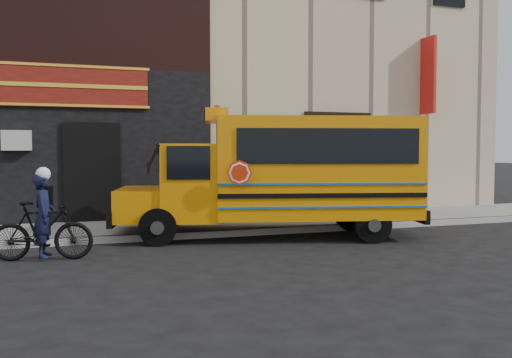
{
  "coord_description": "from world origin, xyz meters",
  "views": [
    {
      "loc": [
        -4.13,
        -10.03,
        2.03
      ],
      "look_at": [
        0.08,
        1.85,
        1.37
      ],
      "focal_mm": 40.0,
      "sensor_mm": 36.0,
      "label": 1
    }
  ],
  "objects_px": {
    "school_bus": "(286,172)",
    "cyclist": "(44,218)",
    "bicycle": "(42,231)",
    "sign_pole": "(393,167)"
  },
  "relations": [
    {
      "from": "school_bus",
      "to": "cyclist",
      "type": "xyz_separation_m",
      "value": [
        -5.21,
        -1.0,
        -0.74
      ]
    },
    {
      "from": "bicycle",
      "to": "cyclist",
      "type": "xyz_separation_m",
      "value": [
        0.03,
        0.06,
        0.23
      ]
    },
    {
      "from": "bicycle",
      "to": "cyclist",
      "type": "relative_size",
      "value": 1.16
    },
    {
      "from": "school_bus",
      "to": "cyclist",
      "type": "bearing_deg",
      "value": -169.14
    },
    {
      "from": "bicycle",
      "to": "school_bus",
      "type": "bearing_deg",
      "value": -68.7
    },
    {
      "from": "school_bus",
      "to": "sign_pole",
      "type": "height_order",
      "value": "school_bus"
    },
    {
      "from": "school_bus",
      "to": "sign_pole",
      "type": "xyz_separation_m",
      "value": [
        3.64,
        1.2,
        0.03
      ]
    },
    {
      "from": "cyclist",
      "to": "school_bus",
      "type": "bearing_deg",
      "value": -72.05
    },
    {
      "from": "sign_pole",
      "to": "bicycle",
      "type": "bearing_deg",
      "value": -165.71
    },
    {
      "from": "sign_pole",
      "to": "bicycle",
      "type": "height_order",
      "value": "sign_pole"
    }
  ]
}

